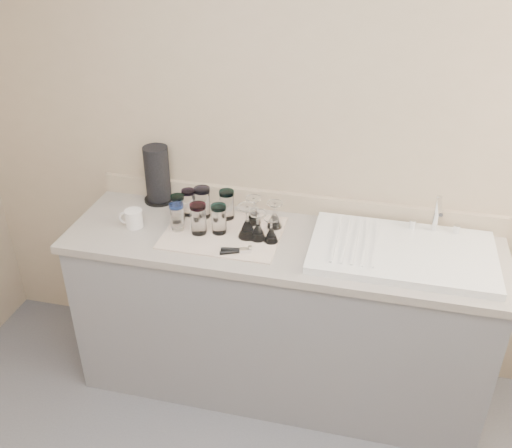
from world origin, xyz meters
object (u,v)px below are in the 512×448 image
(goblet_back_right, at_px, (274,219))
(white_mug, at_px, (133,218))
(tumbler_cyan, at_px, (202,202))
(sink_unit, at_px, (403,251))
(tumbler_teal, at_px, (189,202))
(tumbler_lavender, at_px, (219,219))
(tumbler_blue, at_px, (198,218))
(tumbler_extra, at_px, (178,207))
(goblet_front_left, at_px, (247,226))
(tumbler_purple, at_px, (227,204))
(goblet_extra, at_px, (258,230))
(paper_towel_roll, at_px, (157,175))
(tumbler_magenta, at_px, (177,216))
(goblet_front_right, at_px, (271,233))
(can_opener, at_px, (236,251))
(goblet_back_left, at_px, (253,214))

(goblet_back_right, height_order, white_mug, goblet_back_right)
(tumbler_cyan, bearing_deg, sink_unit, -6.54)
(tumbler_teal, height_order, tumbler_lavender, tumbler_lavender)
(tumbler_blue, bearing_deg, goblet_back_right, 22.44)
(tumbler_extra, distance_m, goblet_front_left, 0.38)
(tumbler_teal, bearing_deg, tumbler_blue, -56.74)
(tumbler_purple, bearing_deg, tumbler_extra, -162.89)
(tumbler_extra, bearing_deg, tumbler_cyan, 26.98)
(goblet_back_right, bearing_deg, tumbler_extra, -175.30)
(tumbler_extra, xyz_separation_m, goblet_extra, (0.42, -0.09, -0.02))
(paper_towel_roll, bearing_deg, white_mug, -93.93)
(tumbler_teal, bearing_deg, sink_unit, -6.36)
(goblet_extra, bearing_deg, goblet_front_left, 172.97)
(goblet_front_left, distance_m, paper_towel_roll, 0.61)
(tumbler_magenta, relative_size, goblet_extra, 0.98)
(tumbler_cyan, xyz_separation_m, tumbler_blue, (0.03, -0.16, -0.00))
(tumbler_extra, relative_size, goblet_front_right, 1.07)
(goblet_front_right, height_order, can_opener, goblet_front_right)
(tumbler_magenta, distance_m, tumbler_lavender, 0.20)
(tumbler_teal, height_order, can_opener, tumbler_teal)
(goblet_back_left, height_order, goblet_front_left, goblet_front_left)
(sink_unit, relative_size, goblet_front_right, 6.66)
(tumbler_extra, bearing_deg, goblet_extra, -11.39)
(sink_unit, height_order, tumbler_lavender, sink_unit)
(tumbler_purple, bearing_deg, tumbler_magenta, -141.12)
(tumbler_teal, bearing_deg, tumbler_extra, -119.22)
(goblet_back_left, xyz_separation_m, paper_towel_roll, (-0.54, 0.12, 0.09))
(tumbler_teal, distance_m, tumbler_lavender, 0.24)
(sink_unit, distance_m, tumbler_extra, 1.09)
(tumbler_magenta, height_order, can_opener, tumbler_magenta)
(tumbler_cyan, height_order, goblet_extra, tumbler_cyan)
(goblet_front_left, relative_size, goblet_extra, 1.17)
(goblet_extra, bearing_deg, tumbler_magenta, -179.16)
(tumbler_purple, relative_size, goblet_front_left, 0.92)
(tumbler_extra, bearing_deg, tumbler_purple, 17.11)
(goblet_front_left, bearing_deg, tumbler_cyan, 153.04)
(paper_towel_roll, bearing_deg, goblet_back_left, -12.80)
(tumbler_teal, bearing_deg, goblet_extra, -20.48)
(goblet_front_left, bearing_deg, white_mug, -177.28)
(tumbler_cyan, height_order, tumbler_purple, tumbler_cyan)
(tumbler_teal, relative_size, goblet_front_left, 0.83)
(tumbler_magenta, bearing_deg, tumbler_blue, -4.56)
(tumbler_teal, bearing_deg, goblet_front_right, -18.61)
(goblet_front_left, distance_m, goblet_extra, 0.05)
(tumbler_teal, xyz_separation_m, goblet_back_left, (0.33, -0.01, -0.02))
(sink_unit, bearing_deg, tumbler_cyan, 173.46)
(tumbler_purple, bearing_deg, paper_towel_roll, 165.08)
(tumbler_magenta, bearing_deg, tumbler_lavender, 5.13)
(tumbler_purple, distance_m, tumbler_lavender, 0.14)
(tumbler_lavender, xyz_separation_m, goblet_back_right, (0.24, 0.11, -0.03))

